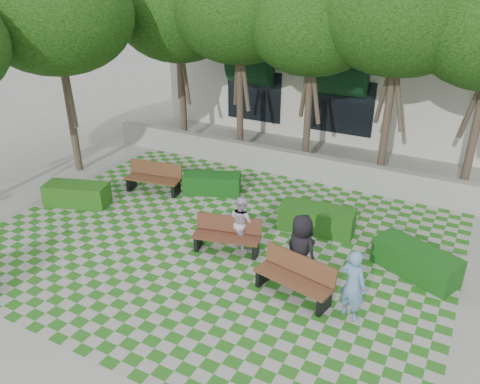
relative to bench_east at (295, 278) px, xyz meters
The scene contains 16 objects.
ground 2.76m from the bench_east, behind, with size 90.00×90.00×0.00m, color gray.
lawn 2.96m from the bench_east, 158.67° to the left, with size 12.00×12.00×0.00m, color #2B721E.
sidewalk_west 9.99m from the bench_east, behind, with size 2.00×12.00×0.01m, color #9E9B93.
retaining_wall 6.83m from the bench_east, 113.50° to the left, with size 15.00×0.36×0.90m, color #9E9B93.
bench_east is the anchor object (origin of this frame).
bench_mid 2.41m from the bench_east, 158.09° to the left, with size 1.81×0.98×0.91m.
bench_west 6.79m from the bench_east, 154.75° to the left, with size 1.90×0.91×0.96m.
hedge_east 3.08m from the bench_east, 43.78° to the left, with size 1.99×0.80×0.70m, color #134713.
hedge_midright 3.02m from the bench_east, 100.71° to the left, with size 2.04×0.81×0.71m, color #1C4E14.
hedge_midleft 5.77m from the bench_east, 139.98° to the left, with size 1.83×0.73×0.64m, color #124715.
hedge_west 7.72m from the bench_east, behind, with size 1.93×0.77×0.68m, color #205216.
person_blue 1.35m from the bench_east, ahead, with size 0.58×0.38×1.60m, color #6992BF.
person_dark 0.64m from the bench_east, 98.72° to the left, with size 0.86×0.56×1.76m, color black.
person_white 2.38m from the bench_east, 147.81° to the left, with size 0.70×0.55×1.44m, color silver.
tree_row 8.92m from the bench_east, 127.31° to the left, with size 17.70×13.40×7.41m.
building 14.40m from the bench_east, 97.21° to the left, with size 18.00×8.92×5.15m.
Camera 1 is at (5.71, -8.11, 6.56)m, focal length 35.00 mm.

